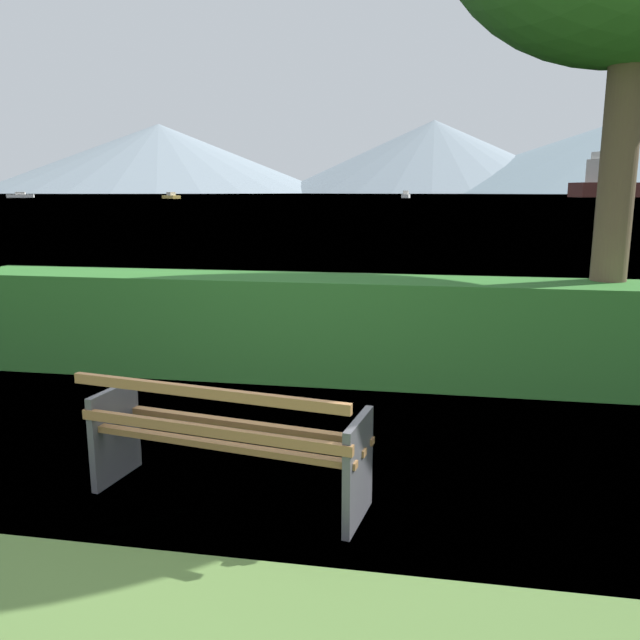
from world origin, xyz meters
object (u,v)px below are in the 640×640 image
(park_bench, at_px, (225,440))
(sailboat_mid, at_px, (171,196))
(tender_far, at_px, (406,195))
(fishing_boat_near, at_px, (20,196))

(park_bench, bearing_deg, sailboat_mid, 113.13)
(park_bench, bearing_deg, tender_far, 92.05)
(park_bench, height_order, tender_far, tender_far)
(park_bench, xyz_separation_m, tender_far, (-6.67, 185.99, 0.30))
(tender_far, bearing_deg, park_bench, -87.95)
(park_bench, bearing_deg, fishing_boat_near, 125.28)
(fishing_boat_near, height_order, sailboat_mid, sailboat_mid)
(sailboat_mid, bearing_deg, park_bench, -66.87)
(park_bench, relative_size, tender_far, 0.29)
(fishing_boat_near, height_order, tender_far, tender_far)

